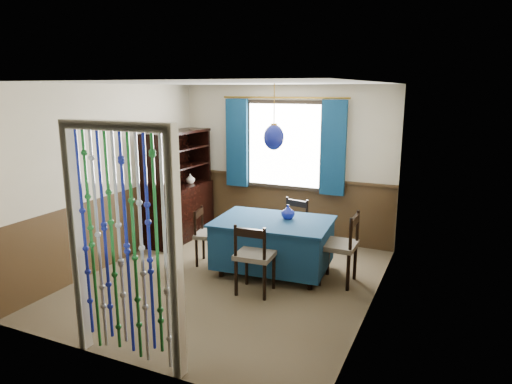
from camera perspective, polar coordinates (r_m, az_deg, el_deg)
The scene contains 22 objects.
floor at distance 6.04m, azimuth -3.40°, elevation -11.01°, with size 4.00×4.00×0.00m, color brown.
ceiling at distance 5.53m, azimuth -3.75°, elevation 13.44°, with size 4.00×4.00×0.00m, color silver.
wall_back at distance 7.45m, azimuth 3.66°, elevation 3.61°, with size 3.60×3.60×0.00m, color beige.
wall_front at distance 4.05m, azimuth -16.94°, elevation -4.77°, with size 3.60×3.60×0.00m, color beige.
wall_left at distance 6.67m, azimuth -17.37°, elevation 1.98°, with size 4.00×4.00×0.00m, color beige.
wall_right at distance 5.08m, azimuth 14.68°, elevation -1.11°, with size 4.00×4.00×0.00m, color beige.
wainscot_back at distance 7.59m, azimuth 3.54°, elevation -2.00°, with size 3.60×3.60×0.00m, color #3D2A17.
wainscot_front at distance 4.34m, azimuth -16.15°, elevation -14.20°, with size 3.60×3.60×0.00m, color #3D2A17.
wainscot_left at distance 6.84m, azimuth -16.86°, elevation -4.21°, with size 4.00×4.00×0.00m, color #3D2A17.
wainscot_right at distance 5.31m, azimuth 14.06°, elevation -8.98°, with size 4.00×4.00×0.00m, color #3D2A17.
window at distance 7.36m, azimuth 3.55°, elevation 5.86°, with size 1.32×0.12×1.42m, color black.
doorway at distance 4.16m, azimuth -16.22°, elevation -7.19°, with size 1.16×0.12×2.18m, color silver, non-canonical shape.
dining_table at distance 6.15m, azimuth 2.14°, elevation -6.28°, with size 1.60×1.17×0.73m.
chair_near at distance 5.52m, azimuth -0.21°, elevation -8.02°, with size 0.47×0.45×0.89m.
chair_far at distance 6.79m, azimuth 4.52°, elevation -4.26°, with size 0.48×0.46×0.84m.
chair_left at distance 6.48m, azimuth -6.02°, elevation -5.30°, with size 0.46×0.47×0.80m.
chair_right at distance 5.89m, azimuth 10.56°, elevation -6.66°, with size 0.44×0.46×0.93m.
sideboard at distance 7.58m, azimuth -9.60°, elevation -1.29°, with size 0.50×1.37×1.78m.
pendant_lamp at distance 5.84m, azimuth 2.25°, elevation 6.87°, with size 0.26×0.26×0.83m.
vase_table at distance 6.12m, azimuth 4.01°, elevation -2.56°, with size 0.17×0.17×0.17m, color navy.
bowl_shelf at distance 7.26m, azimuth -10.24°, elevation 3.13°, with size 0.20×0.20×0.05m, color beige.
vase_sideboard at distance 7.68m, azimuth -8.22°, elevation 1.74°, with size 0.17×0.17×0.18m, color beige.
Camera 1 is at (2.60, -4.88, 2.43)m, focal length 32.00 mm.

